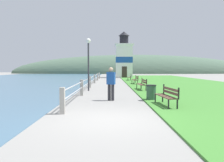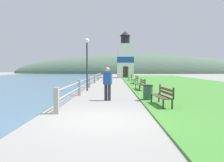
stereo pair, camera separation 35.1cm
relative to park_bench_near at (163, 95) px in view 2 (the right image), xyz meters
The scene contains 12 objects.
ground_plane 3.69m from the park_bench_near, 136.01° to the right, with size 160.00×160.00×0.00m, color gray.
grass_verge 15.18m from the park_bench_near, 69.94° to the left, with size 12.00×50.37×0.06m.
seawall_railing 12.99m from the park_bench_near, 109.63° to the left, with size 0.18×27.72×1.01m.
park_bench_near is the anchor object (origin of this frame).
park_bench_midway 7.09m from the park_bench_near, 90.73° to the left, with size 0.55×1.93×0.94m.
park_bench_far 13.57m from the park_bench_near, 89.44° to the left, with size 0.50×1.94×0.94m.
park_bench_by_lighthouse 20.33m from the park_bench_near, 89.62° to the left, with size 0.61×1.94×0.94m.
lighthouse 30.05m from the park_bench_near, 90.21° to the left, with size 3.31×3.31×8.31m.
person_strolling 3.16m from the park_bench_near, 143.74° to the left, with size 0.48×0.36×1.77m.
trash_bin 1.88m from the park_bench_near, 101.73° to the left, with size 0.54×0.54×0.84m.
lamp_post 8.30m from the park_bench_near, 121.75° to the left, with size 0.36×0.36×3.96m.
distant_hillside 61.28m from the park_bench_near, 84.97° to the left, with size 80.00×16.00×12.00m.
Camera 2 is at (0.43, -7.16, 1.73)m, focal length 35.00 mm.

